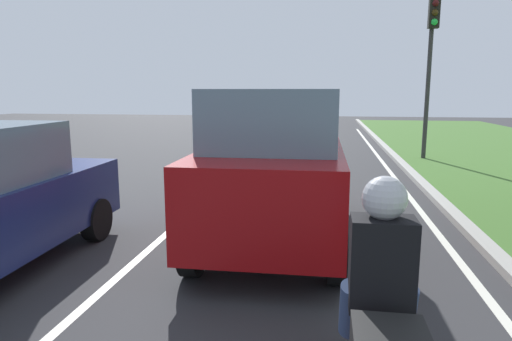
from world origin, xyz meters
name	(u,v)px	position (x,y,z in m)	size (l,w,h in m)	color
ground_plane	(257,177)	(0.00, 14.00, 0.00)	(60.00, 60.00, 0.00)	#2D2D30
lane_line_center	(232,176)	(-0.70, 14.00, 0.00)	(0.12, 32.00, 0.01)	silver
lane_line_right_edge	(397,181)	(3.60, 14.00, 0.00)	(0.12, 32.00, 0.01)	silver
curb_right	(418,179)	(4.10, 14.00, 0.06)	(0.24, 48.00, 0.12)	#9E9B93
car_suv_ahead	(276,165)	(1.06, 9.01, 1.17)	(2.01, 4.52, 2.28)	maroon
rider_person	(381,261)	(2.16, 5.22, 1.19)	(0.50, 0.40, 1.16)	black
traffic_light_near_right	(431,49)	(5.00, 17.76, 3.58)	(0.32, 0.50, 5.22)	#2D2D2D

